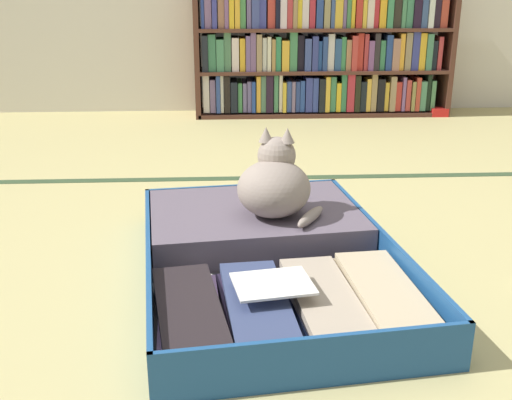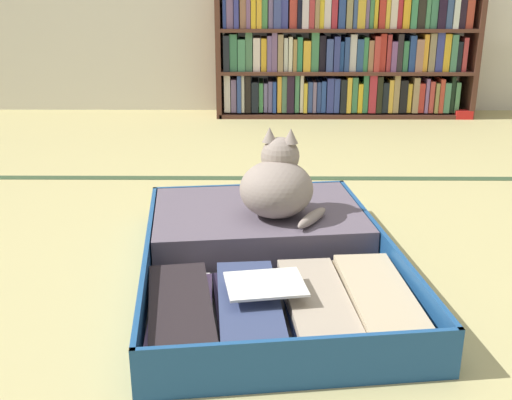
{
  "view_description": "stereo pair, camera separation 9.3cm",
  "coord_description": "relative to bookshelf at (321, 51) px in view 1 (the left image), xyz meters",
  "views": [
    {
      "loc": [
        -0.23,
        -1.44,
        0.75
      ],
      "look_at": [
        -0.15,
        0.09,
        0.21
      ],
      "focal_mm": 42.64,
      "sensor_mm": 36.0,
      "label": 1
    },
    {
      "loc": [
        -0.13,
        -1.45,
        0.75
      ],
      "look_at": [
        -0.15,
        0.09,
        0.21
      ],
      "focal_mm": 42.64,
      "sensor_mm": 36.0,
      "label": 2
    }
  ],
  "objects": [
    {
      "name": "bookshelf",
      "position": [
        0.0,
        0.0,
        0.0
      ],
      "size": [
        1.53,
        0.26,
        0.78
      ],
      "color": "#502E23",
      "rests_on": "ground_plane"
    },
    {
      "name": "ground_plane",
      "position": [
        -0.36,
        -2.25,
        -0.38
      ],
      "size": [
        10.0,
        10.0,
        0.0
      ],
      "primitive_type": "plane",
      "color": "tan"
    },
    {
      "name": "black_cat",
      "position": [
        -0.44,
        -2.02,
        -0.17
      ],
      "size": [
        0.28,
        0.28,
        0.25
      ],
      "color": "gray",
      "rests_on": "open_suitcase"
    },
    {
      "name": "open_suitcase",
      "position": [
        -0.48,
        -2.15,
        -0.33
      ],
      "size": [
        0.76,
        1.04,
        0.11
      ],
      "color": "navy",
      "rests_on": "ground_plane"
    },
    {
      "name": "tatami_border",
      "position": [
        -0.36,
        -1.3,
        -0.38
      ],
      "size": [
        4.8,
        0.05,
        0.0
      ],
      "color": "#32482D",
      "rests_on": "ground_plane"
    },
    {
      "name": "small_red_pouch",
      "position": [
        0.72,
        -0.1,
        -0.35
      ],
      "size": [
        0.1,
        0.07,
        0.05
      ],
      "color": "red",
      "rests_on": "ground_plane"
    }
  ]
}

